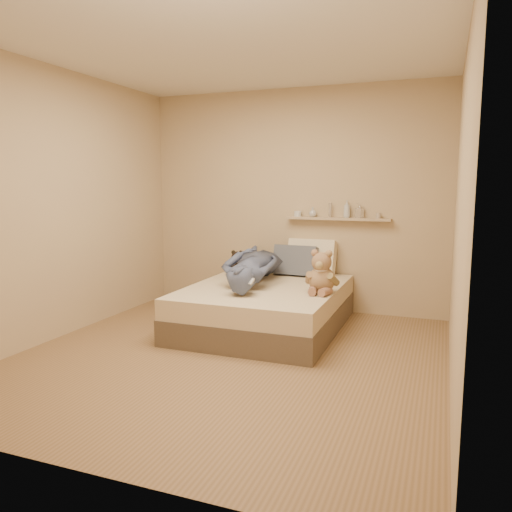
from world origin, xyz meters
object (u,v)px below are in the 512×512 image
at_px(game_console, 245,281).
at_px(dark_plush, 237,265).
at_px(pillow_grey, 295,261).
at_px(teddy_bear, 321,275).
at_px(bed, 266,307).
at_px(pillow_cream, 312,257).
at_px(wall_shelf, 337,219).
at_px(person, 253,265).

height_order(game_console, dark_plush, dark_plush).
bearing_deg(pillow_grey, teddy_bear, -58.78).
height_order(teddy_bear, pillow_grey, teddy_bear).
xyz_separation_m(bed, dark_plush, (-0.48, 0.38, 0.36)).
xyz_separation_m(bed, game_console, (-0.01, -0.54, 0.38)).
height_order(pillow_cream, pillow_grey, pillow_cream).
relative_size(dark_plush, pillow_cream, 0.55).
bearing_deg(teddy_bear, wall_shelf, 93.88).
xyz_separation_m(pillow_cream, person, (-0.47, -0.69, -0.01)).
distance_m(teddy_bear, wall_shelf, 1.16).
bearing_deg(dark_plush, teddy_bear, -25.47).
height_order(dark_plush, pillow_cream, pillow_cream).
height_order(bed, wall_shelf, wall_shelf).
distance_m(bed, teddy_bear, 0.75).
xyz_separation_m(teddy_bear, pillow_grey, (-0.51, 0.83, -0.01)).
xyz_separation_m(bed, pillow_cream, (0.27, 0.83, 0.43)).
relative_size(game_console, person, 0.11).
xyz_separation_m(game_console, teddy_bear, (0.63, 0.40, 0.02)).
xyz_separation_m(game_console, wall_shelf, (0.56, 1.45, 0.50)).
bearing_deg(game_console, bed, 88.87).
bearing_deg(pillow_cream, teddy_bear, -70.25).
relative_size(dark_plush, pillow_grey, 0.61).
distance_m(dark_plush, pillow_cream, 0.88).
xyz_separation_m(pillow_cream, pillow_grey, (-0.16, -0.14, -0.03)).
bearing_deg(bed, pillow_grey, 80.42).
bearing_deg(person, wall_shelf, -144.28).
xyz_separation_m(game_console, dark_plush, (-0.47, 0.92, -0.02)).
relative_size(bed, wall_shelf, 1.58).
bearing_deg(dark_plush, person, -40.03).
relative_size(bed, person, 1.21).
distance_m(game_console, wall_shelf, 1.63).
distance_m(person, wall_shelf, 1.16).
height_order(game_console, person, person).
distance_m(dark_plush, person, 0.37).
distance_m(pillow_grey, wall_shelf, 0.68).
xyz_separation_m(bed, teddy_bear, (0.62, -0.14, 0.40)).
bearing_deg(person, teddy_bear, 150.59).
bearing_deg(game_console, pillow_grey, 84.11).
height_order(dark_plush, pillow_grey, pillow_grey).
distance_m(dark_plush, wall_shelf, 1.27).
xyz_separation_m(pillow_grey, person, (-0.31, -0.55, 0.02)).
xyz_separation_m(dark_plush, pillow_cream, (0.75, 0.45, 0.07)).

